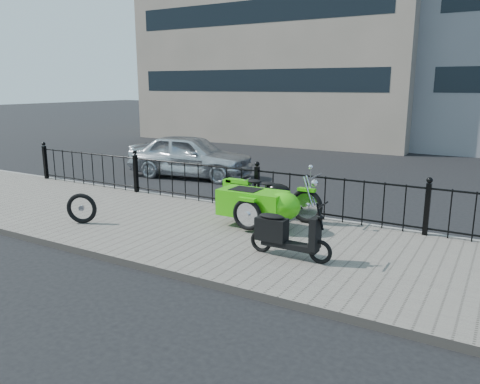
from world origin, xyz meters
The scene contains 9 objects.
ground centered at (0.00, 0.00, 0.00)m, with size 120.00×120.00×0.00m, color black.
sidewalk centered at (0.00, -0.50, 0.06)m, with size 30.00×3.80×0.12m, color #6C645B.
curb centered at (0.00, 1.44, 0.06)m, with size 30.00×0.10×0.12m, color gray.
iron_fence centered at (0.00, 1.30, 0.59)m, with size 14.11×0.11×1.08m.
building_tan centered at (-6.00, 15.99, 6.00)m, with size 14.00×8.01×12.00m.
motorcycle_sidecar centered at (0.69, 0.30, 0.59)m, with size 2.28×1.48×0.98m.
scooter centered at (1.73, -1.01, 0.49)m, with size 1.40×0.41×0.95m.
spare_tire centered at (-2.50, -1.35, 0.42)m, with size 0.61×0.61×0.09m, color black.
sedan_car centered at (-3.86, 4.14, 0.66)m, with size 1.57×3.90×1.33m, color silver.
Camera 1 is at (4.69, -7.48, 2.80)m, focal length 35.00 mm.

